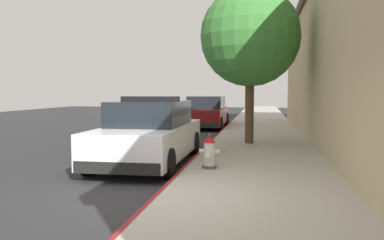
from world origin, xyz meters
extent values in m
cube|color=#2B2B2D|center=(-4.42, 10.00, -0.10)|extent=(33.03, 60.00, 0.20)
cube|color=#ADA89E|center=(1.58, 10.00, 0.07)|extent=(3.16, 60.00, 0.15)
cube|color=maroon|center=(-0.04, 10.00, 0.07)|extent=(0.08, 60.00, 0.15)
cube|color=black|center=(3.19, 6.09, 2.79)|extent=(0.06, 1.30, 1.10)
cube|color=black|center=(3.19, 13.49, 2.79)|extent=(0.06, 1.30, 1.10)
cube|color=white|center=(-1.15, 3.46, 0.58)|extent=(1.84, 4.80, 0.76)
cube|color=black|center=(-1.15, 3.61, 1.26)|extent=(1.64, 2.50, 0.60)
cube|color=black|center=(-1.15, 1.12, 0.32)|extent=(1.76, 0.16, 0.24)
cube|color=black|center=(-1.15, 5.80, 0.32)|extent=(1.76, 0.16, 0.24)
cylinder|color=black|center=(-2.01, 5.16, 0.32)|extent=(0.22, 0.64, 0.64)
cylinder|color=black|center=(-0.29, 5.16, 0.32)|extent=(0.22, 0.64, 0.64)
cylinder|color=black|center=(-2.01, 1.76, 0.32)|extent=(0.22, 0.64, 0.64)
cylinder|color=black|center=(-0.29, 1.76, 0.32)|extent=(0.22, 0.64, 0.64)
cube|color=black|center=(-1.15, 3.56, 1.62)|extent=(1.48, 0.20, 0.12)
cube|color=red|center=(-1.50, 3.56, 1.62)|extent=(0.44, 0.18, 0.11)
cube|color=#1E33E0|center=(-0.80, 3.56, 1.62)|extent=(0.44, 0.18, 0.11)
cube|color=maroon|center=(-1.10, 13.92, 0.58)|extent=(1.84, 4.80, 0.76)
cube|color=black|center=(-1.10, 14.07, 1.26)|extent=(1.64, 2.50, 0.60)
cube|color=black|center=(-1.10, 11.58, 0.32)|extent=(1.76, 0.16, 0.24)
cube|color=black|center=(-1.10, 16.26, 0.32)|extent=(1.76, 0.16, 0.24)
cylinder|color=black|center=(-1.96, 15.62, 0.32)|extent=(0.22, 0.64, 0.64)
cylinder|color=black|center=(-0.24, 15.62, 0.32)|extent=(0.22, 0.64, 0.64)
cylinder|color=black|center=(-1.96, 12.22, 0.32)|extent=(0.22, 0.64, 0.64)
cylinder|color=black|center=(-0.24, 12.22, 0.32)|extent=(0.22, 0.64, 0.64)
cylinder|color=#4C4C51|center=(0.51, 2.30, 0.18)|extent=(0.32, 0.32, 0.06)
cylinder|color=silver|center=(0.51, 2.30, 0.46)|extent=(0.24, 0.24, 0.50)
cone|color=red|center=(0.51, 2.30, 0.78)|extent=(0.28, 0.28, 0.14)
cylinder|color=#4C4C51|center=(0.51, 2.30, 0.88)|extent=(0.05, 0.05, 0.06)
cylinder|color=silver|center=(0.34, 2.30, 0.52)|extent=(0.10, 0.10, 0.10)
cylinder|color=silver|center=(0.68, 2.30, 0.52)|extent=(0.10, 0.10, 0.10)
cylinder|color=silver|center=(0.51, 2.12, 0.47)|extent=(0.13, 0.12, 0.13)
cylinder|color=brown|center=(1.23, 6.82, 1.29)|extent=(0.28, 0.28, 2.28)
sphere|color=#387A33|center=(1.23, 6.82, 3.53)|extent=(3.16, 3.16, 3.16)
camera|label=1|loc=(1.61, -6.52, 1.81)|focal=38.82mm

